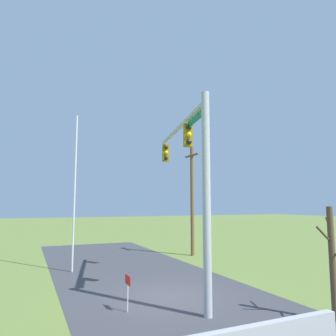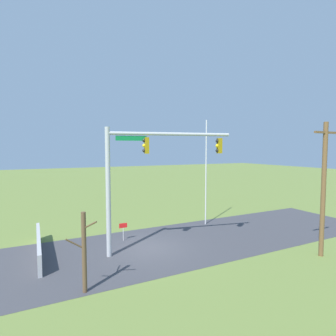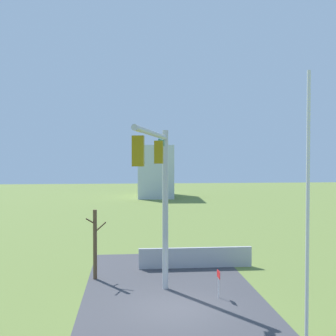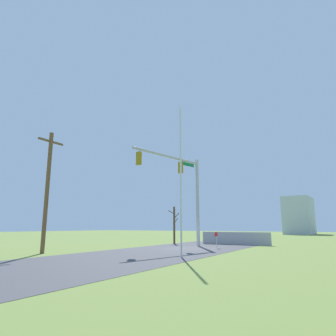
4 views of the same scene
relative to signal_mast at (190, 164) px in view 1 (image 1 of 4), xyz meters
The scene contains 8 objects.
ground_plane 5.35m from the signal_mast, 140.89° to the right, with size 160.00×160.00×0.00m, color olive.
road_surface 7.12m from the signal_mast, behind, with size 28.00×8.00×0.01m, color #3D3D42.
sidewalk_corner 6.01m from the signal_mast, ahead, with size 6.00×6.00×0.01m, color #B7B5AD.
signal_mast is the anchor object (origin of this frame).
flagpole 7.91m from the signal_mast, 153.34° to the right, with size 0.10×0.10×8.64m, color silver.
utility_pole 10.64m from the signal_mast, 151.36° to the left, with size 1.90×0.26×7.81m.
bare_tree 5.96m from the signal_mast, 38.38° to the left, with size 1.27×1.02×3.56m.
open_sign 5.10m from the signal_mast, 82.41° to the right, with size 0.56×0.04×1.22m.
Camera 1 is at (11.91, -5.32, 3.64)m, focal length 33.92 mm.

